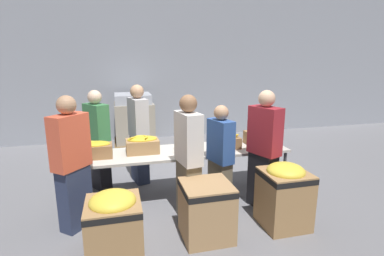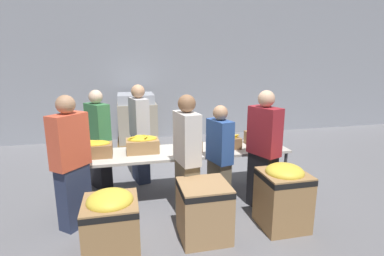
{
  "view_description": "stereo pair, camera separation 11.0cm",
  "coord_description": "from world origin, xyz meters",
  "px_view_note": "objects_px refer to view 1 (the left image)",
  "views": [
    {
      "loc": [
        -1.01,
        -4.4,
        2.16
      ],
      "look_at": [
        0.12,
        0.01,
        1.1
      ],
      "focal_mm": 28.0,
      "sensor_mm": 36.0,
      "label": 1
    },
    {
      "loc": [
        -0.91,
        -4.43,
        2.16
      ],
      "look_at": [
        0.12,
        0.01,
        1.1
      ],
      "focal_mm": 28.0,
      "sensor_mm": 36.0,
      "label": 2
    }
  ],
  "objects_px": {
    "pallet_stack_1": "(135,125)",
    "sorting_table": "(185,153)",
    "volunteer_2": "(98,141)",
    "banana_box_1": "(142,144)",
    "volunteer_1": "(264,151)",
    "pallet_stack_0": "(134,121)",
    "volunteer_0": "(188,160)",
    "donation_bin_1": "(206,208)",
    "banana_box_4": "(261,136)",
    "volunteer_3": "(72,165)",
    "banana_box_2": "(189,144)",
    "volunteer_5": "(139,135)",
    "donation_bin_2": "(284,193)",
    "donation_bin_0": "(114,220)",
    "volunteer_4": "(220,159)",
    "banana_box_3": "(227,141)",
    "banana_box_0": "(97,149)"
  },
  "relations": [
    {
      "from": "banana_box_2",
      "to": "pallet_stack_0",
      "type": "height_order",
      "value": "pallet_stack_0"
    },
    {
      "from": "donation_bin_1",
      "to": "banana_box_3",
      "type": "bearing_deg",
      "value": 59.6
    },
    {
      "from": "pallet_stack_1",
      "to": "sorting_table",
      "type": "bearing_deg",
      "value": -78.86
    },
    {
      "from": "volunteer_2",
      "to": "banana_box_1",
      "type": "bearing_deg",
      "value": 17.88
    },
    {
      "from": "pallet_stack_1",
      "to": "donation_bin_2",
      "type": "bearing_deg",
      "value": -69.04
    },
    {
      "from": "banana_box_3",
      "to": "volunteer_1",
      "type": "height_order",
      "value": "volunteer_1"
    },
    {
      "from": "sorting_table",
      "to": "banana_box_2",
      "type": "xyz_separation_m",
      "value": [
        0.05,
        -0.03,
        0.15
      ]
    },
    {
      "from": "banana_box_2",
      "to": "volunteer_1",
      "type": "relative_size",
      "value": 0.22
    },
    {
      "from": "volunteer_2",
      "to": "volunteer_1",
      "type": "bearing_deg",
      "value": 27.73
    },
    {
      "from": "sorting_table",
      "to": "volunteer_4",
      "type": "bearing_deg",
      "value": -57.41
    },
    {
      "from": "banana_box_2",
      "to": "pallet_stack_0",
      "type": "relative_size",
      "value": 0.3
    },
    {
      "from": "sorting_table",
      "to": "pallet_stack_0",
      "type": "distance_m",
      "value": 3.1
    },
    {
      "from": "volunteer_2",
      "to": "volunteer_5",
      "type": "bearing_deg",
      "value": 65.86
    },
    {
      "from": "banana_box_2",
      "to": "banana_box_3",
      "type": "xyz_separation_m",
      "value": [
        0.64,
        0.01,
        0.01
      ]
    },
    {
      "from": "banana_box_0",
      "to": "donation_bin_1",
      "type": "xyz_separation_m",
      "value": [
        1.31,
        -1.21,
        -0.49
      ]
    },
    {
      "from": "volunteer_3",
      "to": "volunteer_5",
      "type": "xyz_separation_m",
      "value": [
        0.93,
        1.32,
        -0.0
      ]
    },
    {
      "from": "volunteer_1",
      "to": "pallet_stack_1",
      "type": "xyz_separation_m",
      "value": [
        -1.6,
        3.72,
        -0.33
      ]
    },
    {
      "from": "banana_box_0",
      "to": "banana_box_3",
      "type": "height_order",
      "value": "banana_box_0"
    },
    {
      "from": "banana_box_4",
      "to": "pallet_stack_0",
      "type": "xyz_separation_m",
      "value": [
        -1.94,
        2.99,
        -0.24
      ]
    },
    {
      "from": "volunteer_1",
      "to": "donation_bin_2",
      "type": "xyz_separation_m",
      "value": [
        0.03,
        -0.54,
        -0.41
      ]
    },
    {
      "from": "volunteer_0",
      "to": "donation_bin_0",
      "type": "distance_m",
      "value": 1.19
    },
    {
      "from": "banana_box_2",
      "to": "volunteer_4",
      "type": "distance_m",
      "value": 0.65
    },
    {
      "from": "volunteer_1",
      "to": "volunteer_5",
      "type": "distance_m",
      "value": 2.17
    },
    {
      "from": "banana_box_1",
      "to": "pallet_stack_1",
      "type": "distance_m",
      "value": 3.0
    },
    {
      "from": "volunteer_1",
      "to": "pallet_stack_0",
      "type": "distance_m",
      "value": 4.06
    },
    {
      "from": "banana_box_2",
      "to": "donation_bin_0",
      "type": "relative_size",
      "value": 0.54
    },
    {
      "from": "banana_box_0",
      "to": "donation_bin_0",
      "type": "height_order",
      "value": "banana_box_0"
    },
    {
      "from": "sorting_table",
      "to": "donation_bin_2",
      "type": "height_order",
      "value": "donation_bin_2"
    },
    {
      "from": "banana_box_0",
      "to": "banana_box_1",
      "type": "distance_m",
      "value": 0.67
    },
    {
      "from": "banana_box_0",
      "to": "banana_box_4",
      "type": "distance_m",
      "value": 2.65
    },
    {
      "from": "banana_box_4",
      "to": "volunteer_5",
      "type": "relative_size",
      "value": 0.29
    },
    {
      "from": "pallet_stack_0",
      "to": "banana_box_4",
      "type": "bearing_deg",
      "value": -57.08
    },
    {
      "from": "volunteer_2",
      "to": "donation_bin_1",
      "type": "bearing_deg",
      "value": 2.33
    },
    {
      "from": "volunteer_2",
      "to": "volunteer_4",
      "type": "xyz_separation_m",
      "value": [
        1.72,
        -1.19,
        -0.07
      ]
    },
    {
      "from": "banana_box_1",
      "to": "volunteer_4",
      "type": "xyz_separation_m",
      "value": [
        1.04,
        -0.64,
        -0.11
      ]
    },
    {
      "from": "sorting_table",
      "to": "volunteer_0",
      "type": "bearing_deg",
      "value": -99.76
    },
    {
      "from": "volunteer_3",
      "to": "volunteer_5",
      "type": "distance_m",
      "value": 1.61
    },
    {
      "from": "banana_box_2",
      "to": "pallet_stack_1",
      "type": "xyz_separation_m",
      "value": [
        -0.65,
        3.07,
        -0.32
      ]
    },
    {
      "from": "banana_box_3",
      "to": "pallet_stack_1",
      "type": "relative_size",
      "value": 0.38
    },
    {
      "from": "volunteer_0",
      "to": "donation_bin_1",
      "type": "xyz_separation_m",
      "value": [
        0.11,
        -0.47,
        -0.48
      ]
    },
    {
      "from": "banana_box_1",
      "to": "volunteer_4",
      "type": "relative_size",
      "value": 0.32
    },
    {
      "from": "banana_box_2",
      "to": "volunteer_0",
      "type": "distance_m",
      "value": 0.74
    },
    {
      "from": "sorting_table",
      "to": "pallet_stack_1",
      "type": "xyz_separation_m",
      "value": [
        -0.6,
        3.03,
        -0.17
      ]
    },
    {
      "from": "donation_bin_2",
      "to": "pallet_stack_1",
      "type": "bearing_deg",
      "value": 110.96
    },
    {
      "from": "volunteer_3",
      "to": "banana_box_2",
      "type": "bearing_deg",
      "value": -30.3
    },
    {
      "from": "donation_bin_0",
      "to": "donation_bin_2",
      "type": "distance_m",
      "value": 2.15
    },
    {
      "from": "donation_bin_1",
      "to": "donation_bin_2",
      "type": "bearing_deg",
      "value": 0.0
    },
    {
      "from": "sorting_table",
      "to": "donation_bin_2",
      "type": "xyz_separation_m",
      "value": [
        1.03,
        -1.23,
        -0.25
      ]
    },
    {
      "from": "donation_bin_1",
      "to": "volunteer_3",
      "type": "bearing_deg",
      "value": 158.43
    },
    {
      "from": "banana_box_0",
      "to": "banana_box_2",
      "type": "height_order",
      "value": "banana_box_0"
    }
  ]
}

